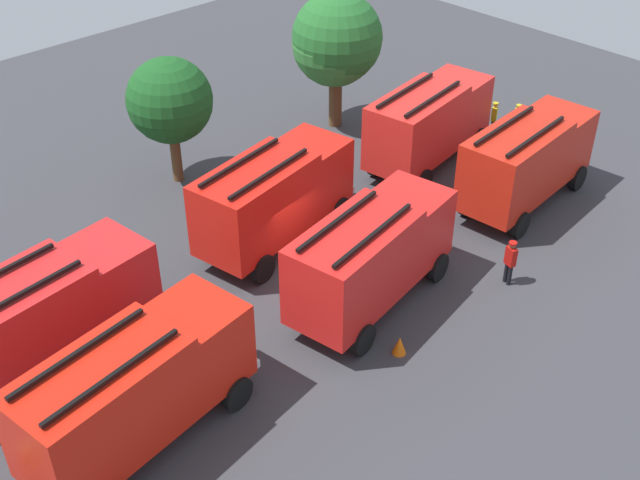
# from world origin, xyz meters

# --- Properties ---
(ground_plane) EXTENTS (55.38, 55.38, 0.00)m
(ground_plane) POSITION_xyz_m (0.00, 0.00, 0.00)
(ground_plane) COLOR #38383D
(fire_truck_0) EXTENTS (7.47, 3.55, 3.88)m
(fire_truck_0) POSITION_xyz_m (-9.34, -2.39, 2.15)
(fire_truck_0) COLOR red
(fire_truck_0) RESTS_ON ground
(fire_truck_1) EXTENTS (7.50, 3.71, 3.88)m
(fire_truck_1) POSITION_xyz_m (-0.05, -2.60, 2.15)
(fire_truck_1) COLOR red
(fire_truck_1) RESTS_ON ground
(fire_truck_2) EXTENTS (7.37, 3.23, 3.88)m
(fire_truck_2) POSITION_xyz_m (9.45, -2.42, 2.15)
(fire_truck_2) COLOR red
(fire_truck_2) RESTS_ON ground
(fire_truck_3) EXTENTS (7.43, 3.42, 3.88)m
(fire_truck_3) POSITION_xyz_m (-9.60, 2.23, 2.15)
(fire_truck_3) COLOR red
(fire_truck_3) RESTS_ON ground
(fire_truck_4) EXTENTS (7.52, 3.76, 3.88)m
(fire_truck_4) POSITION_xyz_m (0.08, 2.61, 2.15)
(fire_truck_4) COLOR red
(fire_truck_4) RESTS_ON ground
(fire_truck_5) EXTENTS (7.48, 3.60, 3.88)m
(fire_truck_5) POSITION_xyz_m (9.17, 2.56, 2.15)
(fire_truck_5) COLOR red
(fire_truck_5) RESTS_ON ground
(firefighter_0) EXTENTS (0.35, 0.47, 1.81)m
(firefighter_0) POSITION_xyz_m (4.46, -5.28, 1.03)
(firefighter_0) COLOR black
(firefighter_0) RESTS_ON ground
(firefighter_1) EXTENTS (0.48, 0.41, 1.68)m
(firefighter_1) POSITION_xyz_m (13.75, 2.20, 0.94)
(firefighter_1) COLOR black
(firefighter_1) RESTS_ON ground
(firefighter_2) EXTENTS (0.46, 0.47, 1.69)m
(firefighter_2) POSITION_xyz_m (14.33, 1.27, 0.95)
(firefighter_2) COLOR black
(firefighter_2) RESTS_ON ground
(firefighter_3) EXTENTS (0.48, 0.40, 1.77)m
(firefighter_3) POSITION_xyz_m (11.54, 5.33, 1.00)
(firefighter_3) COLOR black
(firefighter_3) RESTS_ON ground
(tree_1) EXTENTS (3.65, 3.65, 5.65)m
(tree_1) POSITION_xyz_m (0.11, 9.22, 3.80)
(tree_1) COLOR brown
(tree_1) RESTS_ON ground
(tree_2) EXTENTS (4.03, 4.03, 6.24)m
(tree_2) POSITION_xyz_m (8.86, 8.28, 4.20)
(tree_2) COLOR brown
(tree_2) RESTS_ON ground
(tree_3) EXTENTS (4.29, 4.29, 6.65)m
(tree_3) POSITION_xyz_m (8.98, 8.22, 4.47)
(tree_3) COLOR brown
(tree_3) RESTS_ON ground
(traffic_cone_0) EXTENTS (0.47, 0.47, 0.67)m
(traffic_cone_0) POSITION_xyz_m (-1.23, -5.05, 0.33)
(traffic_cone_0) COLOR #F2600C
(traffic_cone_0) RESTS_ON ground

